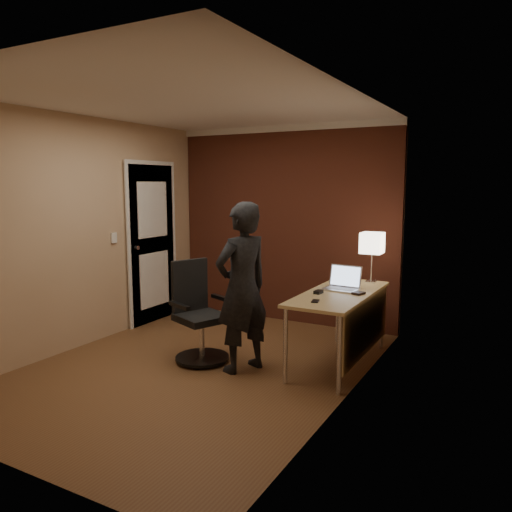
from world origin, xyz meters
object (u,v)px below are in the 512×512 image
object	(u,v)px
phone	(315,301)
office_chair	(198,318)
desk	(346,306)
desk_lamp	(372,244)
mouse	(318,292)
person	(242,288)
laptop	(343,283)
wallet	(358,293)

from	to	relation	value
phone	office_chair	distance (m)	1.26
desk	desk_lamp	size ratio (longest dim) A/B	2.80
mouse	person	bearing A→B (deg)	-140.16
laptop	person	bearing A→B (deg)	-135.27
desk	desk_lamp	world-z (taller)	desk_lamp
desk_lamp	wallet	xyz separation A→B (m)	(0.06, -0.63, -0.41)
mouse	phone	size ratio (longest dim) A/B	0.87
office_chair	desk_lamp	bearing A→B (deg)	39.83
office_chair	person	bearing A→B (deg)	-2.59
phone	office_chair	world-z (taller)	office_chair
office_chair	mouse	bearing A→B (deg)	19.45
desk_lamp	laptop	bearing A→B (deg)	-107.53
office_chair	person	distance (m)	0.64
desk_lamp	laptop	size ratio (longest dim) A/B	1.54
phone	desk_lamp	bearing A→B (deg)	66.94
desk_lamp	phone	size ratio (longest dim) A/B	4.65
phone	wallet	world-z (taller)	wallet
person	phone	bearing A→B (deg)	120.39
desk	phone	size ratio (longest dim) A/B	13.04
desk_lamp	person	xyz separation A→B (m)	(-0.89, -1.21, -0.34)
mouse	office_chair	size ratio (longest dim) A/B	0.10
desk_lamp	laptop	world-z (taller)	desk_lamp
mouse	person	xyz separation A→B (m)	(-0.60, -0.42, 0.06)
phone	wallet	xyz separation A→B (m)	(0.25, 0.48, 0.01)
desk	laptop	size ratio (longest dim) A/B	4.33
desk	mouse	distance (m)	0.31
desk_lamp	laptop	distance (m)	0.61
person	mouse	bearing A→B (deg)	147.32
phone	wallet	distance (m)	0.54
phone	office_chair	bearing A→B (deg)	170.34
wallet	person	bearing A→B (deg)	-148.72
desk	person	bearing A→B (deg)	-145.12
wallet	person	size ratio (longest dim) A/B	0.07
desk	phone	bearing A→B (deg)	-105.42
desk_lamp	phone	world-z (taller)	desk_lamp
mouse	person	distance (m)	0.74
desk_lamp	laptop	xyz separation A→B (m)	(-0.15, -0.47, -0.35)
wallet	phone	bearing A→B (deg)	-117.73
wallet	office_chair	distance (m)	1.61
wallet	desk	bearing A→B (deg)	178.74
desk	office_chair	distance (m)	1.48
desk	laptop	world-z (taller)	laptop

